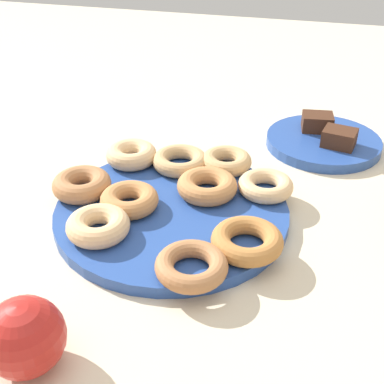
{
  "coord_description": "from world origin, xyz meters",
  "views": [
    {
      "loc": [
        0.56,
        0.18,
        0.42
      ],
      "look_at": [
        0.0,
        0.03,
        0.05
      ],
      "focal_mm": 46.76,
      "sensor_mm": 36.0,
      "label": 1
    }
  ],
  "objects_px": {
    "donut_4": "(266,186)",
    "donut_6": "(80,186)",
    "donut_0": "(129,200)",
    "donut_3": "(226,161)",
    "donut_plate": "(172,212)",
    "donut_7": "(98,226)",
    "donut_9": "(191,266)",
    "apple": "(25,337)",
    "cake_plate": "(323,142)",
    "donut_5": "(180,161)",
    "donut_1": "(131,155)",
    "donut_2": "(247,241)",
    "donut_8": "(207,186)",
    "brownie_far": "(339,138)",
    "brownie_near": "(317,122)"
  },
  "relations": [
    {
      "from": "donut_1",
      "to": "donut_5",
      "type": "distance_m",
      "value": 0.08
    },
    {
      "from": "brownie_near",
      "to": "donut_8",
      "type": "bearing_deg",
      "value": -28.14
    },
    {
      "from": "donut_plate",
      "to": "donut_3",
      "type": "distance_m",
      "value": 0.14
    },
    {
      "from": "donut_3",
      "to": "donut_7",
      "type": "xyz_separation_m",
      "value": [
        0.22,
        -0.12,
        0.0
      ]
    },
    {
      "from": "brownie_far",
      "to": "apple",
      "type": "relative_size",
      "value": 0.67
    },
    {
      "from": "donut_plate",
      "to": "donut_8",
      "type": "relative_size",
      "value": 3.74
    },
    {
      "from": "cake_plate",
      "to": "donut_7",
      "type": "bearing_deg",
      "value": -36.26
    },
    {
      "from": "donut_8",
      "to": "donut_9",
      "type": "xyz_separation_m",
      "value": [
        0.17,
        0.02,
        -0.0
      ]
    },
    {
      "from": "donut_4",
      "to": "cake_plate",
      "type": "bearing_deg",
      "value": 160.22
    },
    {
      "from": "donut_1",
      "to": "donut_2",
      "type": "height_order",
      "value": "donut_1"
    },
    {
      "from": "donut_4",
      "to": "apple",
      "type": "height_order",
      "value": "apple"
    },
    {
      "from": "donut_2",
      "to": "brownie_near",
      "type": "xyz_separation_m",
      "value": [
        -0.38,
        0.06,
        0.0
      ]
    },
    {
      "from": "donut_3",
      "to": "donut_9",
      "type": "height_order",
      "value": "donut_3"
    },
    {
      "from": "donut_3",
      "to": "apple",
      "type": "distance_m",
      "value": 0.43
    },
    {
      "from": "donut_6",
      "to": "brownie_far",
      "type": "distance_m",
      "value": 0.45
    },
    {
      "from": "donut_5",
      "to": "donut_6",
      "type": "height_order",
      "value": "donut_6"
    },
    {
      "from": "donut_0",
      "to": "donut_3",
      "type": "distance_m",
      "value": 0.18
    },
    {
      "from": "donut_0",
      "to": "cake_plate",
      "type": "xyz_separation_m",
      "value": [
        -0.3,
        0.25,
        -0.02
      ]
    },
    {
      "from": "brownie_far",
      "to": "donut_0",
      "type": "bearing_deg",
      "value": -45.51
    },
    {
      "from": "donut_8",
      "to": "donut_9",
      "type": "relative_size",
      "value": 1.02
    },
    {
      "from": "donut_7",
      "to": "cake_plate",
      "type": "relative_size",
      "value": 0.41
    },
    {
      "from": "donut_8",
      "to": "cake_plate",
      "type": "xyz_separation_m",
      "value": [
        -0.24,
        0.16,
        -0.02
      ]
    },
    {
      "from": "donut_plate",
      "to": "cake_plate",
      "type": "height_order",
      "value": "same"
    },
    {
      "from": "donut_7",
      "to": "donut_8",
      "type": "xyz_separation_m",
      "value": [
        -0.13,
        0.11,
        -0.0
      ]
    },
    {
      "from": "donut_4",
      "to": "donut_5",
      "type": "height_order",
      "value": "same"
    },
    {
      "from": "donut_3",
      "to": "donut_4",
      "type": "bearing_deg",
      "value": 51.75
    },
    {
      "from": "donut_1",
      "to": "donut_4",
      "type": "height_order",
      "value": "donut_1"
    },
    {
      "from": "donut_9",
      "to": "apple",
      "type": "height_order",
      "value": "apple"
    },
    {
      "from": "donut_0",
      "to": "apple",
      "type": "xyz_separation_m",
      "value": [
        0.27,
        -0.0,
        0.01
      ]
    },
    {
      "from": "donut_4",
      "to": "donut_5",
      "type": "bearing_deg",
      "value": -105.18
    },
    {
      "from": "cake_plate",
      "to": "donut_5",
      "type": "bearing_deg",
      "value": -52.09
    },
    {
      "from": "donut_1",
      "to": "cake_plate",
      "type": "relative_size",
      "value": 0.41
    },
    {
      "from": "donut_6",
      "to": "donut_9",
      "type": "bearing_deg",
      "value": 58.75
    },
    {
      "from": "donut_plate",
      "to": "donut_0",
      "type": "xyz_separation_m",
      "value": [
        0.02,
        -0.06,
        0.02
      ]
    },
    {
      "from": "donut_1",
      "to": "donut_9",
      "type": "distance_m",
      "value": 0.29
    },
    {
      "from": "donut_1",
      "to": "donut_plate",
      "type": "bearing_deg",
      "value": 43.64
    },
    {
      "from": "donut_8",
      "to": "brownie_near",
      "type": "height_order",
      "value": "brownie_near"
    },
    {
      "from": "cake_plate",
      "to": "donut_9",
      "type": "bearing_deg",
      "value": -18.02
    },
    {
      "from": "donut_plate",
      "to": "donut_7",
      "type": "bearing_deg",
      "value": -40.04
    },
    {
      "from": "brownie_far",
      "to": "donut_7",
      "type": "bearing_deg",
      "value": -40.75
    },
    {
      "from": "cake_plate",
      "to": "donut_6",
      "type": "bearing_deg",
      "value": -49.48
    },
    {
      "from": "donut_4",
      "to": "donut_6",
      "type": "height_order",
      "value": "donut_6"
    },
    {
      "from": "donut_3",
      "to": "donut_5",
      "type": "xyz_separation_m",
      "value": [
        0.02,
        -0.07,
        -0.0
      ]
    },
    {
      "from": "donut_5",
      "to": "cake_plate",
      "type": "xyz_separation_m",
      "value": [
        -0.17,
        0.22,
        -0.02
      ]
    },
    {
      "from": "apple",
      "to": "donut_0",
      "type": "bearing_deg",
      "value": 179.32
    },
    {
      "from": "donut_2",
      "to": "donut_3",
      "type": "bearing_deg",
      "value": -160.65
    },
    {
      "from": "cake_plate",
      "to": "donut_4",
      "type": "bearing_deg",
      "value": -19.78
    },
    {
      "from": "donut_8",
      "to": "donut_4",
      "type": "bearing_deg",
      "value": 107.82
    },
    {
      "from": "donut_0",
      "to": "cake_plate",
      "type": "relative_size",
      "value": 0.41
    },
    {
      "from": "cake_plate",
      "to": "donut_plate",
      "type": "bearing_deg",
      "value": -35.02
    }
  ]
}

